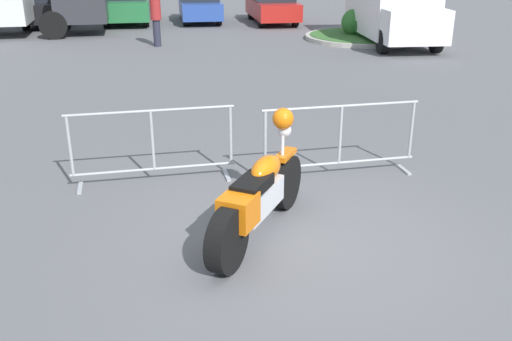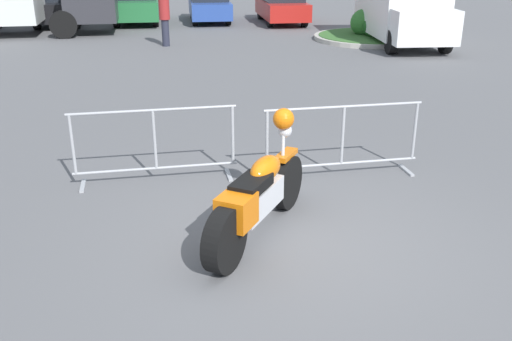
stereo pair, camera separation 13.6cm
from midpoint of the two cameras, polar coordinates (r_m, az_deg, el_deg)
ground_plane at (r=6.53m, az=4.24°, el=-7.35°), size 120.00×120.00×0.00m
motorcycle at (r=6.48m, az=-0.28°, el=-2.46°), size 1.30×2.18×1.34m
crowd_barrier_near at (r=8.07m, az=-10.77°, el=2.49°), size 2.29×0.70×1.07m
crowd_barrier_far at (r=8.23m, az=7.93°, el=3.07°), size 2.29×0.70×1.07m
delivery_van at (r=20.03m, az=13.32°, el=15.80°), size 2.04×5.02×2.31m
parked_car_black at (r=25.54m, az=-20.02°, el=15.22°), size 2.12×4.54×1.50m
parked_car_green at (r=25.32m, az=-12.95°, el=15.94°), size 2.16×4.63×1.53m
parked_car_blue at (r=25.20m, az=-5.82°, el=16.12°), size 1.90×4.08×1.35m
parked_car_red at (r=24.73m, az=1.48°, el=16.15°), size 1.95×4.18×1.38m
pedestrian at (r=19.22m, az=-10.19°, el=14.83°), size 0.47×0.47×1.69m
planter_island at (r=20.87m, az=10.74°, el=13.69°), size 3.99×3.99×1.07m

